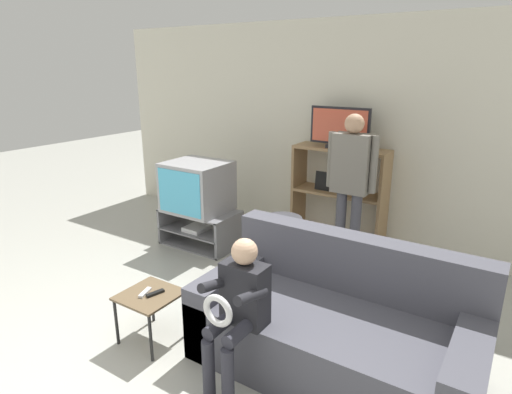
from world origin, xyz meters
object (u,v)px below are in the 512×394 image
object	(u,v)px
media_shelf	(338,196)
person_seated_child	(238,305)
television_main	(197,187)
couch	(336,329)
person_standing_adult	(351,176)
television_flat	(340,129)
remote_control_black	(155,293)
remote_control_white	(145,292)
tv_stand	(200,228)
snack_table	(150,300)
folding_stool	(283,231)

from	to	relation	value
media_shelf	person_seated_child	world-z (taller)	media_shelf
television_main	couch	size ratio (longest dim) A/B	0.36
person_standing_adult	television_flat	bearing A→B (deg)	127.68
remote_control_black	person_seated_child	distance (m)	0.86
television_main	remote_control_white	size ratio (longest dim) A/B	4.79
television_flat	tv_stand	bearing A→B (deg)	-147.22
media_shelf	snack_table	world-z (taller)	media_shelf
tv_stand	couch	world-z (taller)	couch
television_flat	snack_table	size ratio (longest dim) A/B	1.65
folding_stool	couch	size ratio (longest dim) A/B	0.37
snack_table	remote_control_black	size ratio (longest dim) A/B	2.92
remote_control_white	couch	xyz separation A→B (m)	(1.35, 0.51, -0.11)
person_seated_child	television_main	bearing A→B (deg)	136.35
media_shelf	television_main	bearing A→B (deg)	-147.01
media_shelf	person_seated_child	distance (m)	2.64
couch	remote_control_black	bearing A→B (deg)	-159.56
couch	person_standing_adult	size ratio (longest dim) A/B	1.18
snack_table	person_seated_child	distance (m)	0.91
remote_control_white	snack_table	bearing A→B (deg)	6.77
television_main	remote_control_black	distance (m)	1.93
media_shelf	remote_control_white	size ratio (longest dim) A/B	8.24
person_standing_adult	folding_stool	bearing A→B (deg)	-113.76
couch	person_seated_child	size ratio (longest dim) A/B	1.84
media_shelf	remote_control_black	distance (m)	2.58
tv_stand	television_flat	bearing A→B (deg)	32.78
folding_stool	person_seated_child	world-z (taller)	person_seated_child
television_main	folding_stool	xyz separation A→B (m)	(1.34, -0.34, -0.15)
tv_stand	folding_stool	distance (m)	1.41
remote_control_white	television_flat	bearing A→B (deg)	62.11
media_shelf	folding_stool	size ratio (longest dim) A/B	1.67
tv_stand	person_standing_adult	world-z (taller)	person_standing_adult
media_shelf	person_seated_child	xyz separation A→B (m)	(0.40, -2.61, 0.02)
remote_control_black	television_main	bearing A→B (deg)	136.31
remote_control_black	person_seated_child	size ratio (longest dim) A/B	0.14
media_shelf	television_flat	bearing A→B (deg)	-125.78
media_shelf	remote_control_black	bearing A→B (deg)	-99.53
couch	folding_stool	bearing A→B (deg)	137.64
person_standing_adult	couch	bearing A→B (deg)	-71.04
media_shelf	folding_stool	world-z (taller)	media_shelf
remote_control_white	person_standing_adult	xyz separation A→B (m)	(0.80, 2.13, 0.57)
television_main	couch	distance (m)	2.56
remote_control_white	person_seated_child	bearing A→B (deg)	-19.52
folding_stool	remote_control_white	bearing A→B (deg)	-108.63
remote_control_black	person_standing_adult	size ratio (longest dim) A/B	0.09
television_main	person_seated_child	xyz separation A→B (m)	(1.79, -1.71, -0.10)
couch	remote_control_white	bearing A→B (deg)	-159.27
media_shelf	television_flat	distance (m)	0.80
television_main	person_standing_adult	bearing A→B (deg)	15.09
tv_stand	person_seated_child	world-z (taller)	person_seated_child
remote_control_white	person_seated_child	world-z (taller)	person_seated_child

